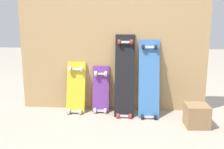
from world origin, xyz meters
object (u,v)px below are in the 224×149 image
at_px(skateboard_yellow, 76,90).
at_px(wooden_crate, 197,116).
at_px(skateboard_black, 125,79).
at_px(skateboard_blue, 149,82).
at_px(skateboard_purple, 101,92).

bearing_deg(skateboard_yellow, wooden_crate, -14.96).
bearing_deg(skateboard_black, skateboard_yellow, 176.04).
xyz_separation_m(skateboard_blue, wooden_crate, (0.46, -0.30, -0.26)).
xyz_separation_m(skateboard_yellow, skateboard_black, (0.56, -0.04, 0.15)).
relative_size(skateboard_yellow, skateboard_blue, 0.71).
height_order(skateboard_purple, wooden_crate, skateboard_purple).
height_order(skateboard_blue, wooden_crate, skateboard_blue).
height_order(skateboard_yellow, skateboard_black, skateboard_black).
bearing_deg(skateboard_blue, skateboard_black, 178.43).
bearing_deg(skateboard_purple, skateboard_yellow, -174.93).
xyz_separation_m(skateboard_yellow, skateboard_purple, (0.28, 0.03, -0.02)).
xyz_separation_m(skateboard_purple, skateboard_black, (0.27, -0.06, 0.18)).
xyz_separation_m(skateboard_purple, skateboard_blue, (0.54, -0.07, 0.15)).
relative_size(skateboard_black, wooden_crate, 4.25).
height_order(skateboard_black, wooden_crate, skateboard_black).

